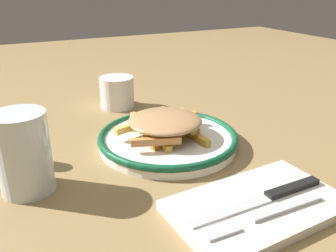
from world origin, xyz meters
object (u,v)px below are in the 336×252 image
Objects in this scene: plate at (168,139)px; coffee_mug at (117,92)px; water_glass at (23,153)px; knife at (269,196)px; salt_shaker at (12,141)px; fork at (265,215)px; fries_heap at (166,124)px; napkin at (258,206)px.

plate is 0.25m from coffee_mug.
plate is 0.25m from water_glass.
knife is 0.34m from water_glass.
plate is 3.28× the size of salt_shaker.
coffee_mug is (0.29, -0.23, -0.02)m from water_glass.
fries_heap is at bearing 2.03° from fork.
water_glass is 1.14× the size of coffee_mug.
coffee_mug is (0.50, 0.02, 0.02)m from fork.
knife reaches higher than fork.
fries_heap is 0.24m from coffee_mug.
plate is 0.26m from fork.
plate is at bearing -98.51° from fries_heap.
knife is at bearing -47.85° from fork.
water_glass is at bearing 49.19° from fork.
napkin is 1.30× the size of fork.
plate is 0.23m from knife.
fries_heap reaches higher than fork.
salt_shaker is at bearing 39.88° from fork.
fries_heap is 1.16× the size of fork.
napkin is 0.40m from salt_shaker.
water_glass reaches higher than salt_shaker.
napkin is at bearing -176.30° from coffee_mug.
knife is 0.48m from coffee_mug.
napkin is at bearing -175.75° from plate.
knife is 0.41m from salt_shaker.
fork is at bearing -140.12° from salt_shaker.
salt_shaker is at bearing 45.77° from knife.
napkin is at bearing -136.17° from salt_shaker.
fork is at bearing -177.97° from fries_heap.
fries_heap is at bearing 5.27° from napkin.
napkin is (-0.23, -0.02, -0.01)m from plate.
fries_heap is 0.89× the size of napkin.
coffee_mug is at bearing 2.11° from fork.
coffee_mug is (0.24, 0.01, 0.02)m from plate.
fries_heap is at bearing -80.04° from water_glass.
fork is (-0.26, -0.00, 0.00)m from plate.
plate is 2.15× the size of water_glass.
fork is at bearing -177.89° from coffee_mug.
water_glass is at bearing 99.66° from plate.
fries_heap is 0.97× the size of knife.
salt_shaker is (0.05, 0.26, 0.03)m from plate.
coffee_mug is (0.48, 0.05, 0.02)m from knife.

